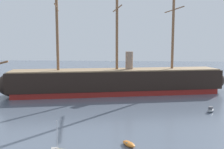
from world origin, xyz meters
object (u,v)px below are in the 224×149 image
(tall_ship, at_px, (117,81))
(seagull_in_flight, at_px, (112,61))
(sailboat_far_left, at_px, (29,92))
(motorboat_distant_centre, at_px, (136,89))
(motorboat_alongside_stern, at_px, (211,110))
(dinghy_near_centre, at_px, (129,144))

(tall_ship, bearing_deg, seagull_in_flight, -88.46)
(sailboat_far_left, xyz_separation_m, seagull_in_flight, (28.21, -26.73, 11.60))
(motorboat_distant_centre, bearing_deg, motorboat_alongside_stern, -56.16)
(motorboat_alongside_stern, bearing_deg, dinghy_near_centre, -130.70)
(tall_ship, xyz_separation_m, dinghy_near_centre, (4.45, -40.28, -3.69))
(motorboat_alongside_stern, relative_size, motorboat_distant_centre, 0.94)
(motorboat_distant_centre, bearing_deg, dinghy_near_centre, -91.98)
(dinghy_near_centre, bearing_deg, seagull_in_flight, 106.23)
(dinghy_near_centre, distance_m, seagull_in_flight, 17.69)
(tall_ship, relative_size, motorboat_distant_centre, 22.05)
(tall_ship, height_order, dinghy_near_centre, tall_ship)
(dinghy_near_centre, bearing_deg, motorboat_distant_centre, 88.02)
(tall_ship, height_order, motorboat_alongside_stern, tall_ship)
(dinghy_near_centre, xyz_separation_m, motorboat_alongside_stern, (18.25, 21.22, 0.11))
(seagull_in_flight, bearing_deg, dinghy_near_centre, -73.77)
(motorboat_alongside_stern, distance_m, seagull_in_flight, 26.23)
(motorboat_alongside_stern, height_order, seagull_in_flight, seagull_in_flight)
(sailboat_far_left, relative_size, motorboat_distant_centre, 1.45)
(tall_ship, relative_size, seagull_in_flight, 75.58)
(motorboat_alongside_stern, distance_m, sailboat_far_left, 53.39)
(dinghy_near_centre, distance_m, motorboat_distant_centre, 46.09)
(tall_ship, height_order, sailboat_far_left, tall_ship)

